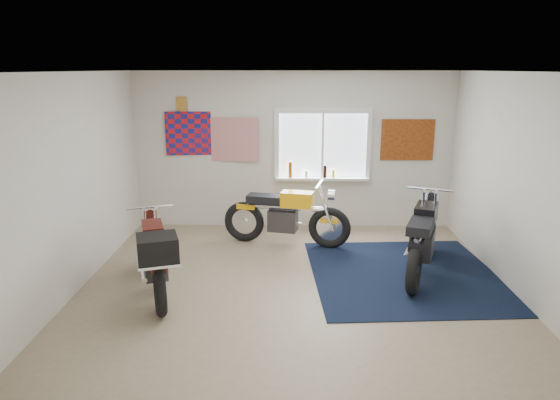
{
  "coord_description": "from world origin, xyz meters",
  "views": [
    {
      "loc": [
        -0.09,
        -6.06,
        2.74
      ],
      "look_at": [
        -0.2,
        0.4,
        1.03
      ],
      "focal_mm": 32.0,
      "sensor_mm": 36.0,
      "label": 1
    }
  ],
  "objects_px": {
    "yellow_triumph": "(285,217)",
    "maroon_tourer": "(155,257)",
    "navy_rug": "(405,274)",
    "black_chrome_bike": "(422,240)"
  },
  "relations": [
    {
      "from": "yellow_triumph",
      "to": "maroon_tourer",
      "type": "distance_m",
      "value": 2.47
    },
    {
      "from": "navy_rug",
      "to": "black_chrome_bike",
      "type": "height_order",
      "value": "black_chrome_bike"
    },
    {
      "from": "maroon_tourer",
      "to": "navy_rug",
      "type": "bearing_deg",
      "value": -95.99
    },
    {
      "from": "yellow_triumph",
      "to": "maroon_tourer",
      "type": "xyz_separation_m",
      "value": [
        -1.57,
        -1.91,
        0.06
      ]
    },
    {
      "from": "yellow_triumph",
      "to": "maroon_tourer",
      "type": "height_order",
      "value": "yellow_triumph"
    },
    {
      "from": "black_chrome_bike",
      "to": "maroon_tourer",
      "type": "distance_m",
      "value": 3.54
    },
    {
      "from": "black_chrome_bike",
      "to": "maroon_tourer",
      "type": "height_order",
      "value": "black_chrome_bike"
    },
    {
      "from": "yellow_triumph",
      "to": "black_chrome_bike",
      "type": "xyz_separation_m",
      "value": [
        1.87,
        -1.11,
        0.02
      ]
    },
    {
      "from": "navy_rug",
      "to": "yellow_triumph",
      "type": "bearing_deg",
      "value": 143.83
    },
    {
      "from": "navy_rug",
      "to": "black_chrome_bike",
      "type": "xyz_separation_m",
      "value": [
        0.23,
        0.09,
        0.47
      ]
    }
  ]
}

